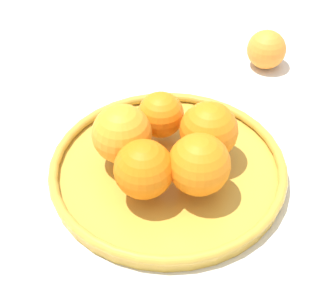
# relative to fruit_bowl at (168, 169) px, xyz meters

# --- Properties ---
(ground_plane) EXTENTS (4.00, 4.00, 0.00)m
(ground_plane) POSITION_rel_fruit_bowl_xyz_m (0.00, 0.00, -0.01)
(ground_plane) COLOR silver
(fruit_bowl) EXTENTS (0.32, 0.32, 0.03)m
(fruit_bowl) POSITION_rel_fruit_bowl_xyz_m (0.00, 0.00, 0.00)
(fruit_bowl) COLOR gold
(fruit_bowl) RESTS_ON ground_plane
(orange_pile) EXTENTS (0.19, 0.19, 0.08)m
(orange_pile) POSITION_rel_fruit_bowl_xyz_m (0.00, 0.00, 0.05)
(orange_pile) COLOR orange
(orange_pile) RESTS_ON fruit_bowl
(stray_orange) EXTENTS (0.07, 0.07, 0.07)m
(stray_orange) POSITION_rel_fruit_bowl_xyz_m (-0.25, -0.19, 0.02)
(stray_orange) COLOR orange
(stray_orange) RESTS_ON ground_plane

